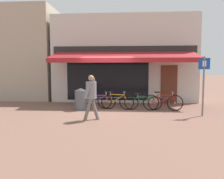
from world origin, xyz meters
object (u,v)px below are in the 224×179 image
at_px(bicycle_green, 143,102).
at_px(pedestrian_adult, 91,93).
at_px(parking_sign, 204,80).
at_px(bicycle_red, 163,102).
at_px(bicycle_orange, 115,101).
at_px(litter_bin, 81,99).
at_px(bicycle_purple, 97,102).

bearing_deg(bicycle_green, pedestrian_adult, -133.51).
bearing_deg(parking_sign, pedestrian_adult, -166.63).
height_order(pedestrian_adult, parking_sign, parking_sign).
bearing_deg(pedestrian_adult, bicycle_red, 34.39).
xyz_separation_m(bicycle_orange, pedestrian_adult, (-0.76, -2.29, 0.63)).
relative_size(litter_bin, parking_sign, 0.43).
bearing_deg(bicycle_red, bicycle_green, 174.42).
bearing_deg(bicycle_red, pedestrian_adult, -142.41).
relative_size(bicycle_green, litter_bin, 1.73).
bearing_deg(bicycle_green, bicycle_red, -8.40).
height_order(bicycle_green, litter_bin, litter_bin).
bearing_deg(bicycle_red, bicycle_orange, 176.07).
bearing_deg(pedestrian_adult, bicycle_green, 46.11).
height_order(bicycle_orange, pedestrian_adult, pedestrian_adult).
relative_size(bicycle_orange, parking_sign, 0.74).
height_order(bicycle_orange, parking_sign, parking_sign).
xyz_separation_m(bicycle_purple, bicycle_green, (2.14, 0.02, -0.02)).
xyz_separation_m(pedestrian_adult, litter_bin, (-0.82, 2.01, -0.50)).
bearing_deg(bicycle_orange, bicycle_green, 6.19).
relative_size(bicycle_purple, bicycle_red, 0.99).
bearing_deg(bicycle_red, litter_bin, -176.87).
xyz_separation_m(bicycle_red, pedestrian_adult, (-2.91, -2.05, 0.62)).
xyz_separation_m(bicycle_purple, pedestrian_adult, (0.11, -2.15, 0.64)).
height_order(bicycle_red, litter_bin, litter_bin).
bearing_deg(bicycle_purple, bicycle_orange, -2.54).
relative_size(bicycle_red, pedestrian_adult, 1.08).
xyz_separation_m(litter_bin, parking_sign, (5.14, -0.98, 0.94)).
distance_m(pedestrian_adult, parking_sign, 4.46).
distance_m(bicycle_green, litter_bin, 2.87).
distance_m(bicycle_orange, parking_sign, 3.93).
height_order(bicycle_purple, bicycle_orange, bicycle_orange).
distance_m(pedestrian_adult, litter_bin, 2.23).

